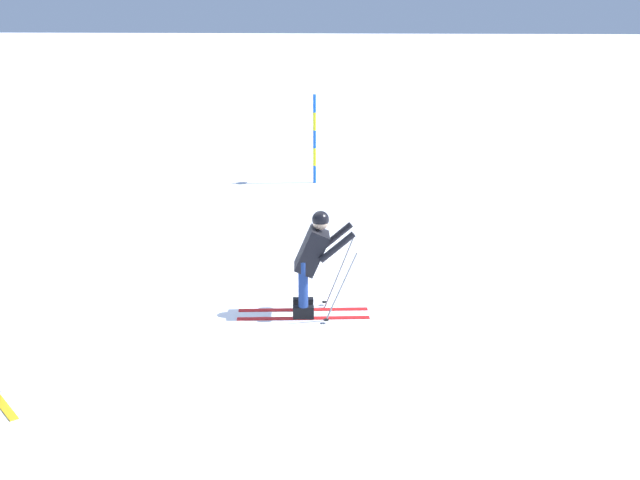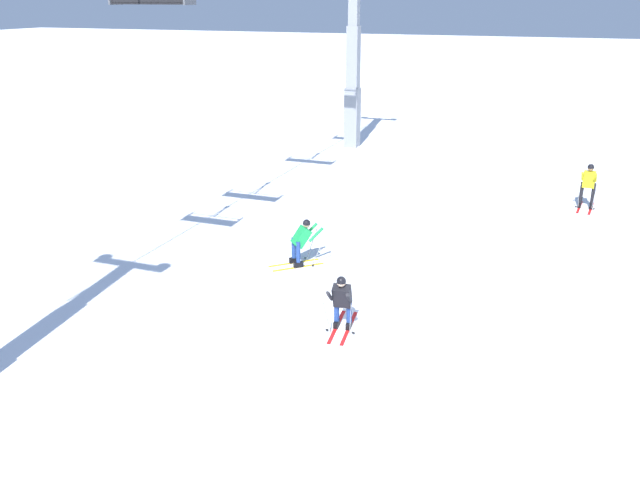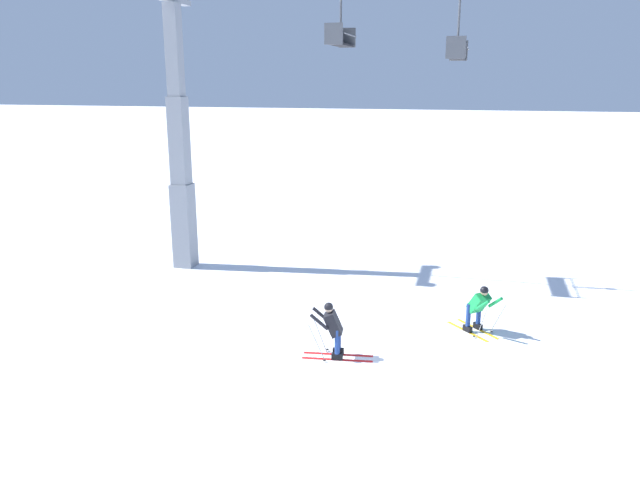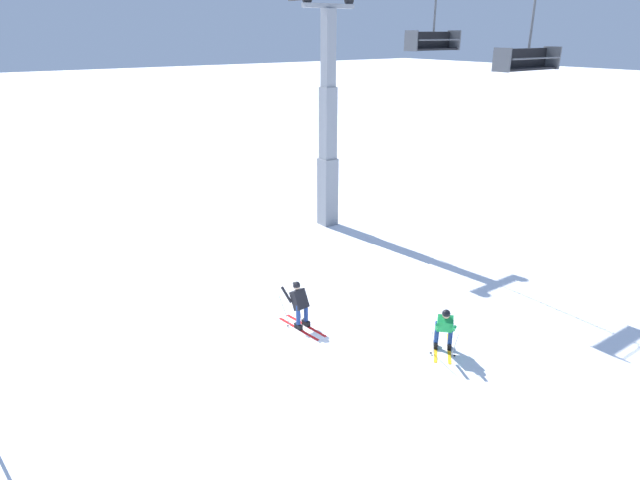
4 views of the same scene
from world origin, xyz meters
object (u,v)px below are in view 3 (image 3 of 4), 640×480
at_px(lift_tower_near, 180,156).
at_px(chairlift_seat_second, 455,49).
at_px(skier_carving_main, 333,327).
at_px(skier_distant_downhill, 479,305).
at_px(chairlift_seat_nearest, 339,36).

bearing_deg(lift_tower_near, chairlift_seat_second, 0.00).
distance_m(skier_carving_main, chairlift_seat_second, 9.58).
height_order(skier_carving_main, chairlift_seat_second, chairlift_seat_second).
xyz_separation_m(lift_tower_near, skier_distant_downhill, (10.60, -3.79, -3.32)).
bearing_deg(chairlift_seat_nearest, chairlift_seat_second, 0.00).
relative_size(lift_tower_near, chairlift_seat_nearest, 4.74).
distance_m(lift_tower_near, chairlift_seat_second, 10.08).
relative_size(chairlift_seat_second, skier_distant_downhill, 1.51).
xyz_separation_m(skier_carving_main, lift_tower_near, (-7.08, 6.27, 3.30)).
bearing_deg(chairlift_seat_nearest, skier_carving_main, -78.20).
height_order(chairlift_seat_nearest, chairlift_seat_second, same).
bearing_deg(lift_tower_near, skier_carving_main, -41.51).
bearing_deg(skier_carving_main, lift_tower_near, 138.49).
relative_size(lift_tower_near, chairlift_seat_second, 4.11).
bearing_deg(skier_carving_main, skier_distant_downhill, 35.17).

